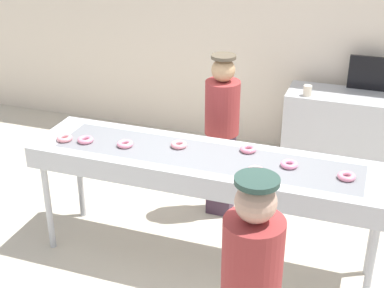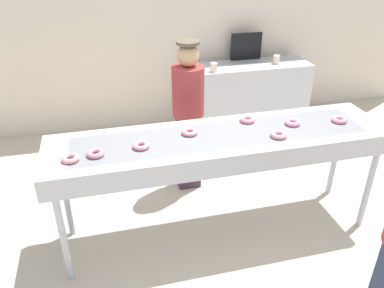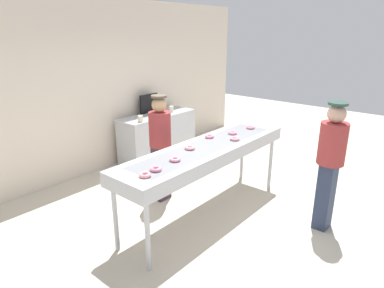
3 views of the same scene
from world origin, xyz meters
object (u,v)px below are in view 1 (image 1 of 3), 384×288
Objects in this scene: strawberry_donut_4 at (125,144)px; paper_cup_0 at (307,91)px; strawberry_donut_3 at (255,171)px; strawberry_donut_6 at (85,140)px; strawberry_donut_7 at (347,176)px; strawberry_donut_0 at (248,149)px; fryer_conveyor at (205,166)px; strawberry_donut_2 at (179,145)px; strawberry_donut_1 at (64,138)px; menu_display at (369,73)px; prep_counter at (360,135)px; strawberry_donut_5 at (289,164)px; worker_baker at (222,129)px.

paper_cup_0 is at bearing 58.78° from strawberry_donut_4.
strawberry_donut_3 is at bearing -4.85° from strawberry_donut_4.
strawberry_donut_6 is 2.11m from strawberry_donut_7.
strawberry_donut_4 is at bearing 6.10° from strawberry_donut_6.
strawberry_donut_7 is (0.79, -0.20, 0.00)m from strawberry_donut_0.
strawberry_donut_7 is (1.09, -0.01, 0.11)m from fryer_conveyor.
strawberry_donut_2 is 1.00× the size of strawberry_donut_4.
paper_cup_0 is (0.08, 2.07, -0.07)m from strawberry_donut_3.
strawberry_donut_4 is 1.00× the size of strawberry_donut_6.
strawberry_donut_1 is 1.00× the size of strawberry_donut_6.
strawberry_donut_3 is 1.16× the size of paper_cup_0.
menu_display is at bearing 53.13° from strawberry_donut_4.
strawberry_donut_7 is 2.35m from menu_display.
strawberry_donut_6 is 0.08× the size of prep_counter.
strawberry_donut_0 and strawberry_donut_7 have the same top height.
strawberry_donut_0 and strawberry_donut_5 have the same top height.
strawberry_donut_1 is 1.00× the size of strawberry_donut_7.
strawberry_donut_3 is at bearing -106.66° from prep_counter.
strawberry_donut_3 is at bearing -18.17° from strawberry_donut_2.
fryer_conveyor is at bearing 110.73° from worker_baker.
menu_display is (2.32, 2.45, 0.06)m from strawberry_donut_1.
strawberry_donut_2 is at bearing 12.50° from strawberry_donut_6.
paper_cup_0 is (1.54, 2.01, -0.07)m from strawberry_donut_6.
strawberry_donut_1 is at bearing -168.45° from strawberry_donut_0.
strawberry_donut_7 is at bearing -0.62° from fryer_conveyor.
strawberry_donut_4 is 1.00× the size of strawberry_donut_7.
strawberry_donut_4 is at bearing -166.09° from strawberry_donut_0.
strawberry_donut_5 is at bearing -85.78° from paper_cup_0.
menu_display reaches higher than strawberry_donut_6.
fryer_conveyor is 0.69m from strawberry_donut_4.
strawberry_donut_0 is 1.01m from strawberry_donut_4.
strawberry_donut_2 is 0.74m from worker_baker.
strawberry_donut_7 is at bearing -6.42° from strawberry_donut_5.
strawberry_donut_1 is at bearing -130.22° from paper_cup_0.
strawberry_donut_1 reaches higher than paper_cup_0.
strawberry_donut_4 is 2.99m from menu_display.
strawberry_donut_1 is at bearing -177.36° from strawberry_donut_7.
strawberry_donut_5 is 0.43m from strawberry_donut_7.
strawberry_donut_0 is 0.81m from strawberry_donut_7.
fryer_conveyor is 21.74× the size of strawberry_donut_1.
strawberry_donut_7 is at bearing 1.30° from strawberry_donut_4.
strawberry_donut_7 is 2.02m from paper_cup_0.
strawberry_donut_1 is 3.38m from menu_display.
strawberry_donut_2 and strawberry_donut_7 have the same top height.
strawberry_donut_5 is at bearing 3.79° from strawberry_donut_4.
menu_display is at bearing 89.38° from strawberry_donut_7.
strawberry_donut_2 is (0.95, 0.20, 0.00)m from strawberry_donut_1.
worker_baker is at bearing -118.51° from paper_cup_0.
strawberry_donut_4 is (-0.42, -0.13, 0.00)m from strawberry_donut_2.
strawberry_donut_1 and strawberry_donut_7 have the same top height.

